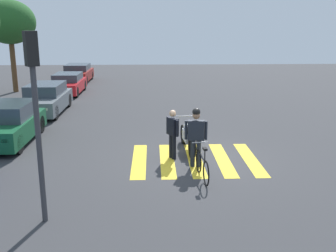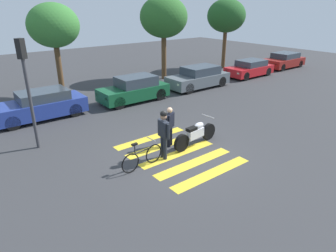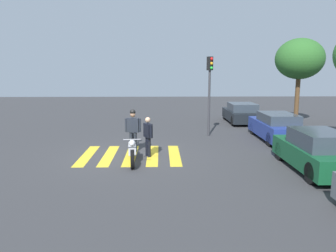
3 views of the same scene
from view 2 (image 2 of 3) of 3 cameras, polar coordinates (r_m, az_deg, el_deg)
name	(u,v)px [view 2 (image 2 of 3)]	position (r m, az deg, el deg)	size (l,w,h in m)	color
ground_plane	(178,154)	(11.40, 1.85, -5.27)	(60.00, 60.00, 0.00)	#38383A
police_motorcycle	(196,134)	(11.92, 5.26, -1.55)	(2.29, 0.62, 1.06)	black
leaning_bicycle	(142,157)	(10.35, -4.92, -5.97)	(1.71, 0.46, 1.01)	black
officer_on_foot	(164,131)	(10.62, -0.83, -0.96)	(0.25, 0.69, 1.85)	#1E232D
officer_by_motorcycle	(170,125)	(11.62, 0.32, 0.26)	(0.59, 0.39, 1.61)	black
crosswalk_stripes	(178,154)	(11.40, 1.85, -5.25)	(3.33, 4.05, 0.01)	yellow
car_blue_hatchback	(41,105)	(15.90, -23.01, 3.63)	(4.25, 1.73, 1.37)	black
car_green_compact	(134,90)	(17.42, -6.43, 6.89)	(4.01, 1.69, 1.44)	black
car_grey_coupe	(199,78)	(20.37, 5.81, 9.14)	(4.36, 1.81, 1.41)	black
car_red_convertible	(250,69)	(24.40, 15.22, 10.49)	(3.94, 1.77, 1.24)	black
car_maroon_wagon	(284,61)	(28.75, 21.11, 11.52)	(3.98, 1.87, 1.28)	black
traffic_light_pole	(26,77)	(12.06, -25.29, 8.34)	(0.36, 0.33, 4.16)	#38383D
street_tree_mid	(54,26)	(18.75, -20.90, 17.30)	(2.86, 2.86, 5.34)	brown
street_tree_far	(164,17)	(22.36, -0.82, 19.91)	(3.35, 3.35, 5.81)	brown
street_tree_end	(226,16)	(26.80, 11.01, 19.79)	(3.15, 3.15, 5.65)	brown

